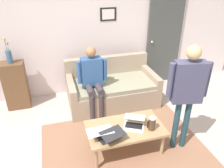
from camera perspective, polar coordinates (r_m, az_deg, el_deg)
name	(u,v)px	position (r m, az deg, el deg)	size (l,w,h in m)	color
ground_plane	(126,155)	(3.46, 3.67, -17.89)	(7.68, 7.68, 0.00)	#BDA9A2
area_rug	(127,153)	(3.48, 3.81, -17.44)	(2.47, 2.08, 0.01)	#90634B
back_wall	(93,30)	(4.68, -5.01, 13.83)	(7.04, 0.11, 2.70)	silver
interior_door	(164,40)	(5.23, 13.32, 11.02)	(0.82, 0.09, 2.05)	#414442
couch	(112,89)	(4.46, -0.11, -1.25)	(1.75, 0.93, 0.88)	tan
coffee_table	(125,130)	(3.30, 3.43, -11.73)	(1.13, 0.64, 0.42)	tan
laptop_left	(134,123)	(3.28, 5.76, -10.10)	(0.41, 0.42, 0.15)	silver
laptop_center	(110,135)	(3.07, -0.51, -13.11)	(0.40, 0.41, 0.14)	#28282D
laptop_right	(99,132)	(3.13, -3.28, -12.23)	(0.35, 0.35, 0.13)	silver
french_press	(152,123)	(3.22, 10.35, -10.06)	(0.12, 0.10, 0.23)	#4C3323
side_shelf	(16,85)	(4.64, -23.69, -0.30)	(0.42, 0.32, 0.94)	brown
flower_vase	(9,56)	(4.41, -25.19, 6.70)	(0.10, 0.10, 0.48)	#395E7D
person_standing	(188,87)	(3.14, 19.04, -0.74)	(0.58, 0.26, 1.64)	#213E4B
person_seated	(93,77)	(3.99, -5.03, 1.75)	(0.55, 0.51, 1.28)	#3E363C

